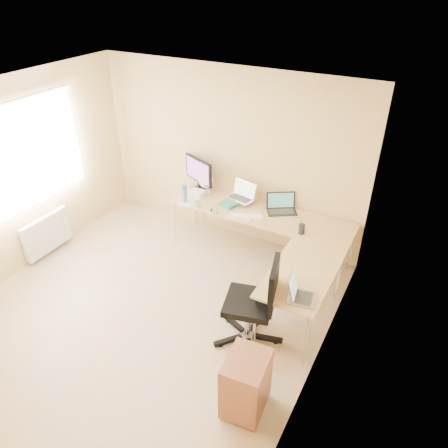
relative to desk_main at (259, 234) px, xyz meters
The scene contains 25 objects.
floor 2.02m from the desk_main, 111.40° to the right, with size 4.50×4.50×0.00m, color tan.
ceiling 2.99m from the desk_main, 111.40° to the right, with size 4.50×4.50×0.00m, color white.
wall_back 1.25m from the desk_main, 151.11° to the left, with size 4.50×4.50×0.00m, color #E1B767.
wall_left 3.50m from the desk_main, 146.78° to the right, with size 4.50×4.50×0.00m, color #E1B767.
wall_right 2.49m from the desk_main, 53.38° to the right, with size 4.50×4.50×0.00m, color #E1B767.
desk_main is the anchor object (origin of this frame).
desk_return 1.40m from the desk_main, 45.73° to the right, with size 0.70×1.30×0.73m, color tan.
monitor 1.30m from the desk_main, 169.93° to the left, with size 0.61×0.19×0.52m, color black.
book_stack 0.61m from the desk_main, behind, with size 0.22×0.30×0.05m, color #1B725E.
laptop_center 0.67m from the desk_main, 159.50° to the left, with size 0.39×0.30×0.25m, color silver.
laptop_black 0.58m from the desk_main, 33.02° to the left, with size 0.41×0.30×0.26m, color black.
keyboard 0.45m from the desk_main, 122.12° to the right, with size 0.46×0.13×0.02m, color white.
mouse 0.49m from the desk_main, 98.96° to the right, with size 0.10×0.06×0.03m, color white.
mug 0.99m from the desk_main, 160.70° to the right, with size 0.11×0.11×0.10m, color beige.
cd_stack 0.75m from the desk_main, 152.44° to the right, with size 0.14×0.14×0.03m, color silver.
water_bottle 1.24m from the desk_main, 167.72° to the right, with size 0.08×0.08×0.28m, color #4F70CA.
papers 1.14m from the desk_main, 167.42° to the right, with size 0.20×0.29×0.01m, color beige.
white_box 1.13m from the desk_main, behind, with size 0.23×0.17×0.08m, color white.
desk_fan 1.11m from the desk_main, 169.14° to the left, with size 0.24×0.24×0.30m, color white.
black_cup 0.85m from the desk_main, 18.75° to the right, with size 0.08×0.08×0.14m, color black.
laptop_return 1.88m from the desk_main, 51.71° to the right, with size 0.27×0.35×0.23m, color #A7AABB.
office_chair 1.67m from the desk_main, 69.86° to the right, with size 0.67×0.67×1.12m, color black.
cabinet 2.58m from the desk_main, 68.38° to the right, with size 0.38×0.47×0.65m, color #936120.
radiator 3.11m from the desk_main, 152.24° to the right, with size 0.09×0.80×0.55m, color white.
window 3.35m from the desk_main, 152.41° to the right, with size 0.10×1.80×1.40m, color white.
Camera 1 is at (2.71, -2.89, 3.75)m, focal length 33.70 mm.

